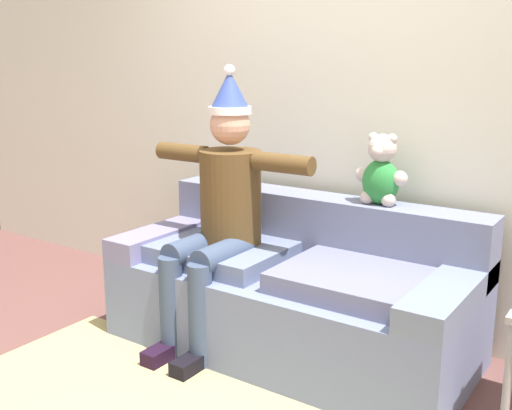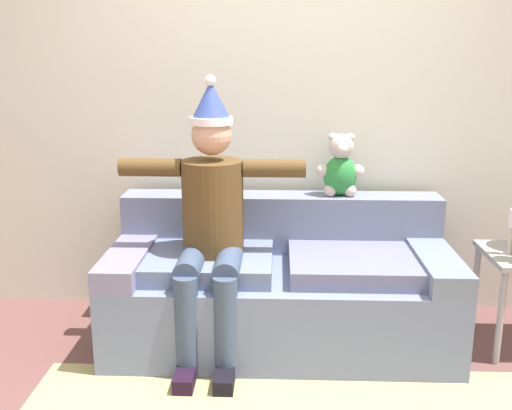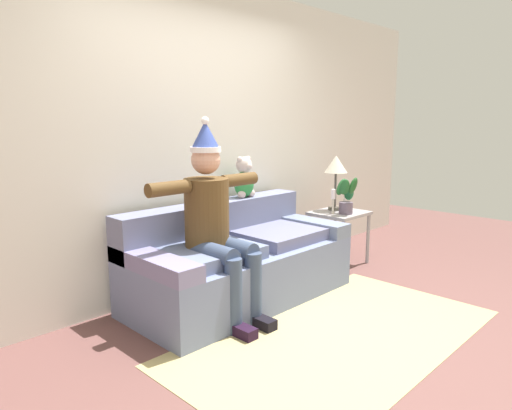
% 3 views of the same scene
% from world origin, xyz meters
% --- Properties ---
extents(back_wall, '(7.00, 0.10, 2.70)m').
position_xyz_m(back_wall, '(0.00, 1.55, 1.35)').
color(back_wall, silver).
rests_on(back_wall, ground_plane).
extents(couch, '(1.93, 0.89, 0.80)m').
position_xyz_m(couch, '(0.00, 1.02, 0.32)').
color(couch, slate).
rests_on(couch, ground_plane).
extents(person_seated, '(1.02, 0.77, 1.53)m').
position_xyz_m(person_seated, '(-0.38, 0.86, 0.78)').
color(person_seated, brown).
rests_on(person_seated, ground_plane).
extents(teddy_bear, '(0.29, 0.17, 0.38)m').
position_xyz_m(teddy_bear, '(0.35, 1.30, 0.97)').
color(teddy_bear, '#2A833A').
rests_on(teddy_bear, couch).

